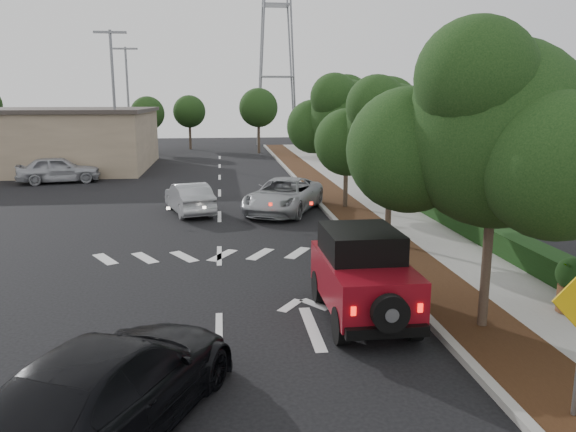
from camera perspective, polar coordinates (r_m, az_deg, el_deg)
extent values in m
plane|color=black|center=(12.22, -7.02, -11.71)|extent=(120.00, 120.00, 0.00)
cube|color=#9E9B93|center=(24.11, 4.01, 0.39)|extent=(0.20, 70.00, 0.15)
cube|color=black|center=(24.32, 6.32, 0.41)|extent=(1.80, 70.00, 0.12)
cube|color=gray|center=(24.82, 10.60, 0.51)|extent=(2.00, 70.00, 0.12)
cube|color=black|center=(25.21, 13.67, 1.33)|extent=(0.80, 70.00, 0.80)
cylinder|color=black|center=(13.78, 3.21, -7.14)|extent=(0.28, 0.77, 0.77)
cylinder|color=black|center=(14.12, 9.26, -6.81)|extent=(0.28, 0.77, 0.77)
cylinder|color=black|center=(11.56, 5.44, -11.01)|extent=(0.28, 0.77, 0.77)
cylinder|color=black|center=(11.97, 12.59, -10.44)|extent=(0.28, 0.77, 0.77)
cube|color=maroon|center=(12.65, 7.62, -6.46)|extent=(1.77, 3.58, 0.96)
cube|color=black|center=(12.69, 7.38, -2.67)|extent=(1.61, 1.97, 0.62)
cube|color=maroon|center=(13.92, 6.18, -5.03)|extent=(1.53, 1.01, 0.79)
cube|color=black|center=(11.14, 10.05, -11.54)|extent=(1.65, 0.19, 0.21)
cylinder|color=black|center=(10.85, 10.35, -9.71)|extent=(0.73, 0.22, 0.73)
cube|color=#FF190C|center=(10.85, 6.67, -9.59)|extent=(0.10, 0.04, 0.17)
cube|color=#FF190C|center=(11.23, 13.29, -9.09)|extent=(0.10, 0.04, 0.17)
imported|color=#A3A5AA|center=(24.34, -0.45, 2.09)|extent=(4.37, 5.77, 1.46)
imported|color=black|center=(8.98, -17.43, -16.10)|extent=(4.02, 5.51, 1.48)
imported|color=#A7A9AF|center=(24.53, -10.00, 1.82)|extent=(2.44, 4.24, 1.32)
imported|color=#ADAFB5|center=(35.50, -22.28, 4.40)|extent=(4.91, 2.82, 1.57)
cylinder|color=brown|center=(14.30, 26.81, -7.50)|extent=(0.67, 0.67, 0.62)
sphere|color=black|center=(14.13, 27.03, -5.26)|extent=(0.77, 0.77, 0.77)
imported|color=black|center=(14.10, 27.07, -4.92)|extent=(0.70, 0.62, 0.73)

